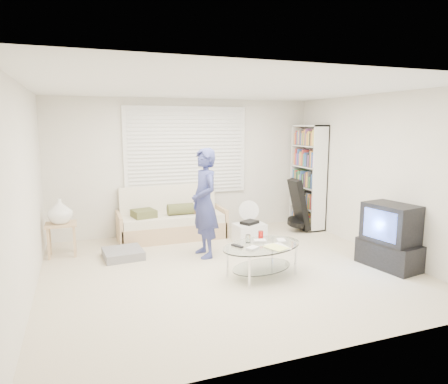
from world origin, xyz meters
name	(u,v)px	position (x,y,z in m)	size (l,w,h in m)	color
ground	(228,270)	(0.00, 0.00, 0.00)	(5.00, 5.00, 0.00)	#BFB294
room_shell	(217,152)	(0.00, 0.48, 1.63)	(5.02, 4.52, 2.51)	silver
window_blinds	(187,151)	(0.00, 2.20, 1.55)	(2.32, 0.08, 1.62)	silver
futon_sofa	(172,221)	(-0.39, 1.87, 0.30)	(1.90, 0.77, 0.93)	tan
grey_floor_pillow	(123,254)	(-1.34, 1.04, 0.06)	(0.57, 0.57, 0.13)	slate
side_table	(60,214)	(-2.22, 1.46, 0.67)	(0.46, 0.37, 0.91)	tan
bookshelf	(308,177)	(2.32, 1.71, 1.01)	(0.32, 0.85, 2.02)	white
guitar_case	(299,209)	(1.97, 1.45, 0.45)	(0.40, 0.37, 1.00)	black
floor_fan	(248,214)	(1.02, 1.68, 0.37)	(0.39, 0.26, 0.63)	white
storage_bin	(249,232)	(0.84, 1.18, 0.17)	(0.55, 0.40, 0.37)	white
tv_unit	(390,237)	(2.20, -0.69, 0.45)	(0.59, 0.91, 0.92)	black
coffee_table	(262,251)	(0.34, -0.38, 0.35)	(1.33, 1.04, 0.56)	silver
standing_person	(205,203)	(-0.13, 0.69, 0.84)	(0.61, 0.40, 1.68)	navy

